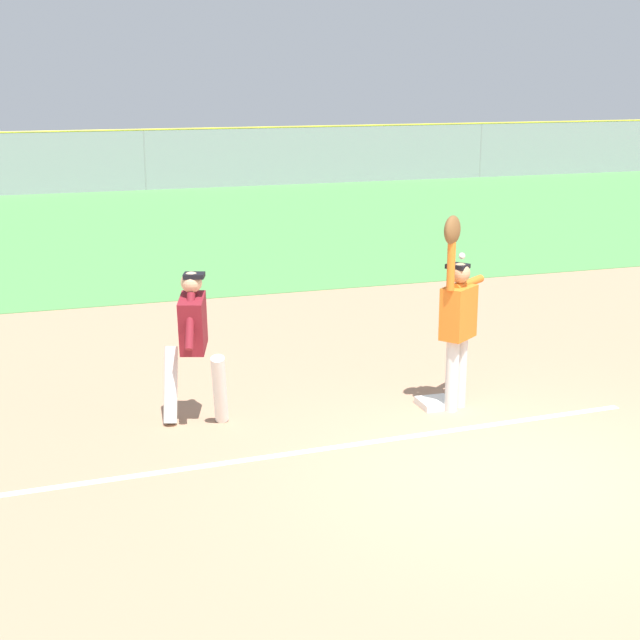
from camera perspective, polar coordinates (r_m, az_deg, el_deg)
The scene contains 11 objects.
ground_plane at distance 9.57m, azimuth 11.30°, elevation -8.97°, with size 74.10×74.10×0.00m, color tan.
outfield_grass at distance 24.27m, azimuth -7.64°, elevation 5.59°, with size 48.73×15.74×0.01m, color #4C8C47.
chalk_foul_line at distance 9.44m, azimuth -13.41°, elevation -9.40°, with size 12.00×0.10×0.01m, color white.
first_base at distance 11.23m, azimuth 6.93°, elevation -4.95°, with size 0.38×0.38×0.08m, color white.
fielder at distance 10.85m, azimuth 8.24°, elevation 0.28°, with size 0.79×0.62×2.28m.
runner at distance 10.42m, azimuth -7.59°, elevation -1.02°, with size 0.76×0.83×1.72m.
baseball at distance 10.83m, azimuth 8.50°, elevation 3.81°, with size 0.07×0.07×0.07m, color white.
outfield_fence at distance 31.86m, azimuth -10.46°, elevation 9.42°, with size 48.81×0.08×1.98m.
parked_car_silver at distance 34.70m, azimuth -17.09°, elevation 8.91°, with size 4.49×2.29×1.25m.
parked_car_blue at distance 34.82m, azimuth -9.18°, elevation 9.38°, with size 4.57×2.47×1.25m.
parked_car_black at distance 36.17m, azimuth -1.30°, elevation 9.76°, with size 4.56×2.44×1.25m.
Camera 1 is at (-4.48, -7.56, 3.80)m, focal length 53.43 mm.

